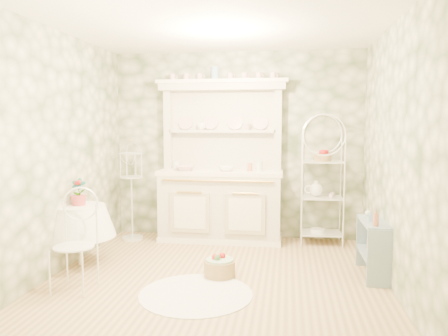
# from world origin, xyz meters

# --- Properties ---
(floor) EXTENTS (3.60, 3.60, 0.00)m
(floor) POSITION_xyz_m (0.00, 0.00, 0.00)
(floor) COLOR tan
(floor) RESTS_ON ground
(ceiling) EXTENTS (3.60, 3.60, 0.00)m
(ceiling) POSITION_xyz_m (0.00, 0.00, 2.70)
(ceiling) COLOR white
(ceiling) RESTS_ON floor
(wall_left) EXTENTS (3.60, 3.60, 0.00)m
(wall_left) POSITION_xyz_m (-1.80, 0.00, 1.35)
(wall_left) COLOR beige
(wall_left) RESTS_ON floor
(wall_right) EXTENTS (3.60, 3.60, 0.00)m
(wall_right) POSITION_xyz_m (1.80, 0.00, 1.35)
(wall_right) COLOR beige
(wall_right) RESTS_ON floor
(wall_back) EXTENTS (3.60, 3.60, 0.00)m
(wall_back) POSITION_xyz_m (0.00, 1.80, 1.35)
(wall_back) COLOR beige
(wall_back) RESTS_ON floor
(wall_front) EXTENTS (3.60, 3.60, 0.00)m
(wall_front) POSITION_xyz_m (0.00, -1.80, 1.35)
(wall_front) COLOR beige
(wall_front) RESTS_ON floor
(kitchen_dresser) EXTENTS (1.87, 0.61, 2.29)m
(kitchen_dresser) POSITION_xyz_m (-0.20, 1.52, 1.15)
(kitchen_dresser) COLOR silver
(kitchen_dresser) RESTS_ON floor
(bakers_rack) EXTENTS (0.58, 0.42, 1.83)m
(bakers_rack) POSITION_xyz_m (1.22, 1.56, 0.92)
(bakers_rack) COLOR white
(bakers_rack) RESTS_ON floor
(side_shelf) EXTENTS (0.32, 0.76, 0.63)m
(side_shelf) POSITION_xyz_m (1.68, 0.30, 0.32)
(side_shelf) COLOR #8198A6
(side_shelf) RESTS_ON floor
(round_table) EXTENTS (0.65, 0.65, 0.66)m
(round_table) POSITION_xyz_m (-1.68, 0.20, 0.33)
(round_table) COLOR white
(round_table) RESTS_ON floor
(cafe_chair) EXTENTS (0.46, 0.46, 0.77)m
(cafe_chair) POSITION_xyz_m (-1.36, -0.57, 0.39)
(cafe_chair) COLOR white
(cafe_chair) RESTS_ON floor
(birdcage_stand) EXTENTS (0.35, 0.35, 1.41)m
(birdcage_stand) POSITION_xyz_m (-1.47, 1.38, 0.71)
(birdcage_stand) COLOR white
(birdcage_stand) RESTS_ON floor
(floor_basket) EXTENTS (0.40, 0.40, 0.22)m
(floor_basket) POSITION_xyz_m (0.02, 0.03, 0.11)
(floor_basket) COLOR #A58451
(floor_basket) RESTS_ON floor
(lace_rug) EXTENTS (1.39, 1.39, 0.01)m
(lace_rug) POSITION_xyz_m (-0.13, -0.50, 0.00)
(lace_rug) COLOR white
(lace_rug) RESTS_ON floor
(bowl_floral) EXTENTS (0.30, 0.30, 0.07)m
(bowl_floral) POSITION_xyz_m (-0.69, 1.43, 1.02)
(bowl_floral) COLOR white
(bowl_floral) RESTS_ON kitchen_dresser
(bowl_white) EXTENTS (0.22, 0.22, 0.07)m
(bowl_white) POSITION_xyz_m (-0.10, 1.44, 1.02)
(bowl_white) COLOR white
(bowl_white) RESTS_ON kitchen_dresser
(cup_left) EXTENTS (0.14, 0.14, 0.10)m
(cup_left) POSITION_xyz_m (-0.50, 1.68, 1.61)
(cup_left) COLOR white
(cup_left) RESTS_ON kitchen_dresser
(cup_right) EXTENTS (0.12, 0.12, 0.09)m
(cup_right) POSITION_xyz_m (0.17, 1.67, 1.61)
(cup_right) COLOR white
(cup_right) RESTS_ON kitchen_dresser
(potted_geranium) EXTENTS (0.18, 0.14, 0.32)m
(potted_geranium) POSITION_xyz_m (-1.68, 0.21, 0.85)
(potted_geranium) COLOR #3F7238
(potted_geranium) RESTS_ON round_table
(bottle_amber) EXTENTS (0.09, 0.09, 0.17)m
(bottle_amber) POSITION_xyz_m (1.65, 0.06, 0.68)
(bottle_amber) COLOR #B9684A
(bottle_amber) RESTS_ON side_shelf
(bottle_blue) EXTENTS (0.06, 0.06, 0.11)m
(bottle_blue) POSITION_xyz_m (1.64, 0.27, 0.65)
(bottle_blue) COLOR #7DA4C6
(bottle_blue) RESTS_ON side_shelf
(bottle_glass) EXTENTS (0.07, 0.07, 0.09)m
(bottle_glass) POSITION_xyz_m (1.66, 0.57, 0.65)
(bottle_glass) COLOR silver
(bottle_glass) RESTS_ON side_shelf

